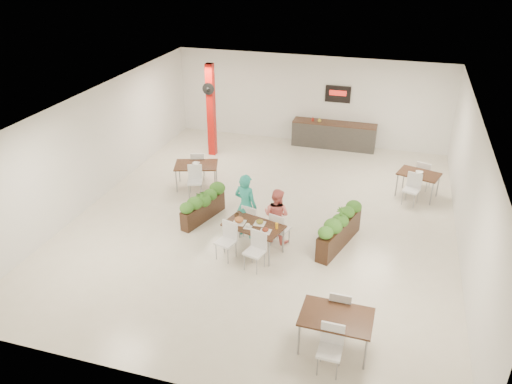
% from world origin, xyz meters
% --- Properties ---
extents(ground, '(12.00, 12.00, 0.00)m').
position_xyz_m(ground, '(0.00, 0.00, 0.00)').
color(ground, beige).
rests_on(ground, ground).
extents(room_shell, '(10.10, 12.10, 3.22)m').
position_xyz_m(room_shell, '(0.00, 0.00, 2.01)').
color(room_shell, white).
rests_on(room_shell, ground).
extents(red_column, '(0.40, 0.41, 3.20)m').
position_xyz_m(red_column, '(-3.00, 3.79, 1.64)').
color(red_column, '#AF110B').
rests_on(red_column, ground).
extents(service_counter, '(3.00, 0.64, 2.20)m').
position_xyz_m(service_counter, '(1.00, 5.65, 0.49)').
color(service_counter, '#302E2B').
rests_on(service_counter, ground).
extents(main_table, '(1.61, 1.89, 0.92)m').
position_xyz_m(main_table, '(0.15, -1.70, 0.64)').
color(main_table, black).
rests_on(main_table, ground).
extents(diner_man, '(0.72, 0.57, 1.73)m').
position_xyz_m(diner_man, '(-0.23, -1.05, 0.87)').
color(diner_man, teal).
rests_on(diner_man, ground).
extents(diner_woman, '(0.82, 0.71, 1.44)m').
position_xyz_m(diner_woman, '(0.57, -1.05, 0.72)').
color(diner_woman, '#F3736C').
rests_on(diner_woman, ground).
extents(planter_left, '(0.78, 1.65, 0.88)m').
position_xyz_m(planter_left, '(-1.60, -0.60, 0.49)').
color(planter_left, black).
rests_on(planter_left, ground).
extents(planter_right, '(0.87, 1.98, 1.07)m').
position_xyz_m(planter_right, '(2.13, -0.85, 0.51)').
color(planter_right, black).
rests_on(planter_right, ground).
extents(side_table_a, '(1.48, 1.67, 0.92)m').
position_xyz_m(side_table_a, '(-2.53, 1.21, 0.64)').
color(side_table_a, black).
rests_on(side_table_a, ground).
extents(side_table_b, '(1.32, 1.67, 0.92)m').
position_xyz_m(side_table_b, '(3.96, 2.47, 0.63)').
color(side_table_b, black).
rests_on(side_table_b, ground).
extents(side_table_c, '(1.33, 1.63, 0.92)m').
position_xyz_m(side_table_c, '(2.54, -4.35, 0.64)').
color(side_table_c, black).
rests_on(side_table_c, ground).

